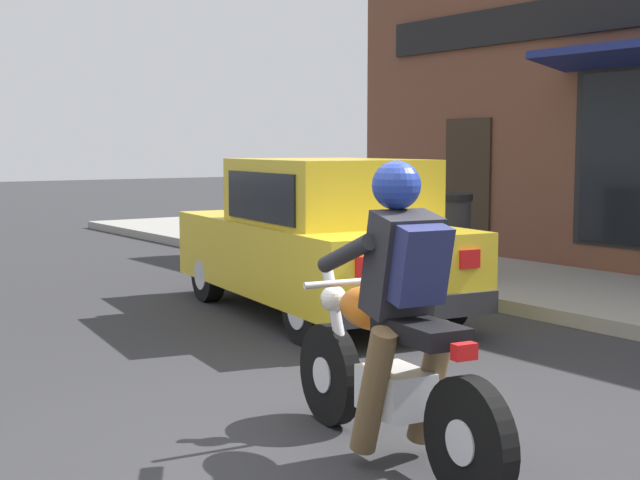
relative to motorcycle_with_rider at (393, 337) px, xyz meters
The scene contains 6 objects.
ground_plane 0.80m from the motorcycle_with_rider, 132.62° to the left, with size 80.00×80.00×0.00m, color #2B2B2D.
sidewalk_curb 5.98m from the motorcycle_with_rider, 33.79° to the left, with size 2.60×22.00×0.14m, color gray.
motorcycle_with_rider is the anchor object (origin of this frame).
car_hatchback 4.21m from the motorcycle_with_rider, 60.37° to the left, with size 2.12×3.96×1.57m.
trash_bin 6.27m from the motorcycle_with_rider, 44.00° to the left, with size 0.56×0.56×0.98m.
traffic_cone 8.65m from the motorcycle_with_rider, 58.97° to the left, with size 0.36×0.36×0.60m.
Camera 1 is at (-2.72, -3.91, 1.69)m, focal length 50.00 mm.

